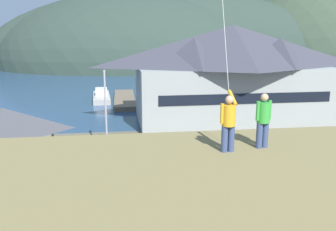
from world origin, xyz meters
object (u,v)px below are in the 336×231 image
at_px(harbor_lodge, 232,71).
at_px(parked_car_back_row_left, 185,154).
at_px(storage_shed_near_lot, 6,141).
at_px(parked_car_mid_row_center, 264,148).
at_px(parked_car_mid_row_near, 244,185).
at_px(wharf_dock, 125,99).
at_px(parked_car_front_row_red, 315,146).
at_px(person_kite_flyer, 228,121).
at_px(parked_car_front_row_end, 324,173).
at_px(parked_car_lone_by_shed, 22,196).
at_px(moored_boat_outer_mooring, 147,95).
at_px(parking_light_pole, 106,107).
at_px(parked_car_back_row_right, 149,193).
at_px(parked_car_front_row_silver, 115,155).
at_px(person_companion, 263,119).
at_px(moored_boat_wharfside, 102,96).

height_order(harbor_lodge, parked_car_back_row_left, harbor_lodge).
relative_size(storage_shed_near_lot, parked_car_mid_row_center, 1.83).
bearing_deg(parked_car_mid_row_near, harbor_lodge, 74.75).
height_order(wharf_dock, parked_car_back_row_left, parked_car_back_row_left).
relative_size(parked_car_front_row_red, person_kite_flyer, 2.33).
xyz_separation_m(parked_car_back_row_left, parked_car_front_row_end, (8.81, -5.00, 0.00)).
xyz_separation_m(parked_car_lone_by_shed, parked_car_front_row_red, (22.22, 6.51, 0.00)).
height_order(storage_shed_near_lot, wharf_dock, storage_shed_near_lot).
bearing_deg(parked_car_mid_row_center, moored_boat_outer_mooring, 104.29).
bearing_deg(storage_shed_near_lot, parked_car_mid_row_center, 2.01).
bearing_deg(parked_car_lone_by_shed, moored_boat_outer_mooring, 74.74).
relative_size(wharf_dock, parked_car_mid_row_near, 3.68).
bearing_deg(parking_light_pole, person_kite_flyer, -76.97).
xyz_separation_m(storage_shed_near_lot, wharf_dock, (8.93, 29.32, -2.35)).
height_order(parked_car_lone_by_shed, parked_car_back_row_right, same).
bearing_deg(parked_car_front_row_silver, parking_light_pole, 102.18).
relative_size(parked_car_back_row_left, person_kite_flyer, 2.28).
bearing_deg(wharf_dock, parked_car_front_row_silver, -92.14).
xyz_separation_m(parked_car_front_row_end, person_companion, (-9.26, -10.74, 6.65)).
bearing_deg(parked_car_front_row_end, parked_car_front_row_silver, 158.78).
relative_size(person_kite_flyer, person_companion, 1.07).
height_order(moored_boat_outer_mooring, person_kite_flyer, person_kite_flyer).
xyz_separation_m(wharf_dock, person_companion, (4.01, -45.03, 7.36)).
height_order(harbor_lodge, parked_car_back_row_right, harbor_lodge).
distance_m(moored_boat_outer_mooring, parked_car_lone_by_shed, 38.08).
relative_size(parked_car_front_row_silver, parked_car_mid_row_center, 0.99).
relative_size(moored_boat_outer_mooring, parked_car_mid_row_near, 1.86).
xyz_separation_m(parked_car_lone_by_shed, person_kite_flyer, (9.19, -9.99, 6.66)).
xyz_separation_m(parked_car_mid_row_near, parked_car_front_row_end, (6.16, 1.29, 0.00)).
bearing_deg(parked_car_back_row_left, parking_light_pole, 148.13).
bearing_deg(wharf_dock, parked_car_mid_row_near, -78.70).
height_order(parked_car_front_row_silver, parked_car_front_row_end, same).
xyz_separation_m(harbor_lodge, parked_car_back_row_right, (-11.78, -21.33, -5.08)).
distance_m(parked_car_back_row_right, parked_car_front_row_red, 16.37).
bearing_deg(parked_car_mid_row_near, parked_car_back_row_right, -177.52).
bearing_deg(parked_car_front_row_red, parked_car_front_row_end, -114.89).
bearing_deg(wharf_dock, parked_car_mid_row_center, -68.45).
relative_size(parked_car_front_row_red, person_companion, 2.49).
xyz_separation_m(moored_boat_outer_mooring, parked_car_mid_row_near, (3.47, -37.04, 0.34)).
height_order(harbor_lodge, parking_light_pole, harbor_lodge).
height_order(storage_shed_near_lot, parked_car_mid_row_near, storage_shed_near_lot).
height_order(wharf_dock, parked_car_front_row_red, parked_car_front_row_red).
distance_m(parked_car_mid_row_near, parked_car_lone_by_shed, 13.50).
xyz_separation_m(parked_car_back_row_right, person_kite_flyer, (1.74, -9.43, 6.66)).
distance_m(storage_shed_near_lot, moored_boat_wharfside, 30.83).
bearing_deg(person_companion, parked_car_mid_row_near, 71.83).
bearing_deg(person_kite_flyer, parked_car_front_row_red, 51.71).
bearing_deg(harbor_lodge, person_kite_flyer, -108.09).
distance_m(parked_car_back_row_left, parked_car_mid_row_near, 6.82).
bearing_deg(parked_car_mid_row_near, storage_shed_near_lot, 158.68).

